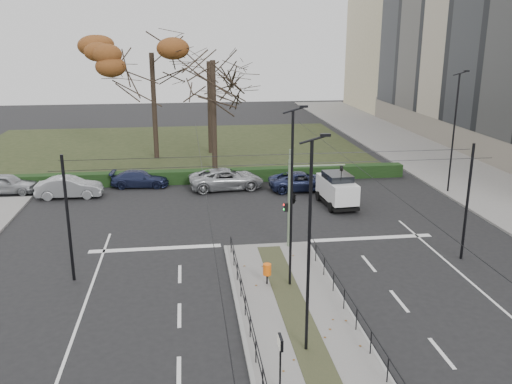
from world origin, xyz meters
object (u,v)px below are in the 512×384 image
at_px(parked_car_fourth, 227,179).
at_px(parked_car_fifth, 302,181).
at_px(rust_tree, 151,53).
at_px(litter_bin, 267,270).
at_px(streetlamp_median_far, 292,198).
at_px(streetlamp_sidewalk, 454,132).
at_px(traffic_light, 294,196).
at_px(parked_car_second, 69,187).
at_px(info_panel, 280,349).
at_px(bare_tree_near, 213,69).
at_px(parked_car_third, 140,179).
at_px(streetlamp_median_near, 309,246).
at_px(parked_car_first, 6,184).
at_px(white_van, 337,189).
at_px(bare_tree_center, 209,68).

height_order(parked_car_fourth, parked_car_fifth, parked_car_fourth).
height_order(rust_tree, parked_car_fifth, rust_tree).
bearing_deg(litter_bin, streetlamp_median_far, -11.64).
xyz_separation_m(streetlamp_sidewalk, parked_car_fourth, (-15.80, 3.18, -3.73)).
distance_m(traffic_light, parked_car_second, 17.94).
bearing_deg(info_panel, litter_bin, 84.38).
xyz_separation_m(parked_car_fourth, bare_tree_near, (-0.54, 5.78, 7.64)).
bearing_deg(parked_car_second, parked_car_third, -65.02).
xyz_separation_m(streetlamp_median_near, streetlamp_median_far, (0.42, 5.25, 0.12)).
xyz_separation_m(traffic_light, litter_bin, (-2.09, -4.36, -2.07)).
height_order(streetlamp_median_far, parked_car_fifth, streetlamp_median_far).
relative_size(parked_car_second, bare_tree_near, 0.38).
bearing_deg(streetlamp_median_far, rust_tree, 104.57).
bearing_deg(rust_tree, parked_car_first, -135.34).
xyz_separation_m(traffic_light, parked_car_fifth, (2.84, 11.02, -2.23)).
bearing_deg(traffic_light, litter_bin, -115.64).
xyz_separation_m(info_panel, parked_car_third, (-6.20, 25.57, -1.07)).
relative_size(streetlamp_sidewalk, white_van, 2.05).
bearing_deg(parked_car_fifth, rust_tree, 40.40).
bearing_deg(parked_car_fifth, bare_tree_near, 38.97).
bearing_deg(parked_car_third, parked_car_second, 119.56).
distance_m(traffic_light, bare_tree_near, 18.95).
bearing_deg(traffic_light, parked_car_second, 140.53).
distance_m(parked_car_fourth, white_van, 8.60).
relative_size(rust_tree, bare_tree_near, 1.04).
bearing_deg(streetlamp_median_far, parked_car_third, 113.85).
bearing_deg(rust_tree, streetlamp_sidewalk, -33.39).
distance_m(streetlamp_median_near, parked_car_fifth, 21.57).
xyz_separation_m(parked_car_third, bare_tree_near, (5.89, 4.36, 7.78)).
distance_m(info_panel, parked_car_fourth, 24.17).
xyz_separation_m(parked_car_first, rust_tree, (10.21, 10.08, 8.76)).
relative_size(streetlamp_median_far, bare_tree_near, 0.68).
bearing_deg(bare_tree_near, streetlamp_median_far, -84.65).
bearing_deg(streetlamp_median_far, info_panel, -103.43).
bearing_deg(info_panel, streetlamp_sidewalk, 52.61).
height_order(rust_tree, bare_tree_center, rust_tree).
distance_m(traffic_light, rust_tree, 25.30).
distance_m(parked_car_second, bare_tree_center, 18.51).
distance_m(streetlamp_median_near, parked_car_third, 24.77).
relative_size(streetlamp_median_near, bare_tree_center, 0.69).
relative_size(info_panel, streetlamp_median_far, 0.24).
xyz_separation_m(info_panel, parked_car_fifth, (5.70, 23.10, -1.01)).
height_order(parked_car_second, white_van, white_van).
bearing_deg(parked_car_fourth, parked_car_second, 87.90).
xyz_separation_m(traffic_light, parked_car_fourth, (-2.63, 12.07, -2.14)).
bearing_deg(parked_car_fourth, bare_tree_center, -3.58).
relative_size(streetlamp_median_near, rust_tree, 0.64).
xyz_separation_m(streetlamp_sidewalk, parked_car_second, (-26.92, 2.42, -3.75)).
bearing_deg(bare_tree_center, parked_car_fifth, -66.20).
xyz_separation_m(rust_tree, parked_car_fifth, (11.07, -11.97, -8.81)).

